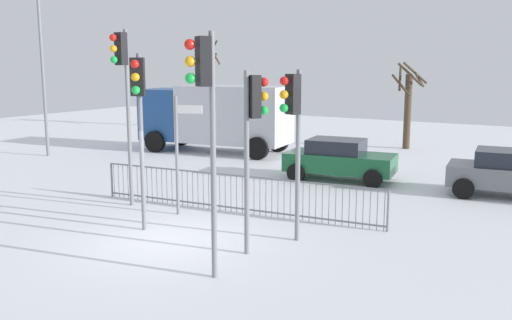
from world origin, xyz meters
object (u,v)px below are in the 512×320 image
Objects in this scene: traffic_light_rear_left at (139,103)px; delivery_truck at (216,115)px; bare_tree_centre at (408,105)px; direction_sign_post at (179,149)px; car_green_near at (339,159)px; bare_tree_left at (209,85)px; traffic_light_foreground_left at (253,121)px; traffic_light_rear_right at (123,78)px; traffic_light_mid_left at (293,117)px; car_grey_trailing at (511,173)px; traffic_light_foreground_right at (205,101)px; street_lamp at (42,56)px.

traffic_light_rear_left reaches higher than delivery_truck.
direction_sign_post is at bearing -97.07° from bare_tree_centre.
bare_tree_centre is (-0.08, 8.56, 1.35)m from car_green_near.
traffic_light_foreground_left is at bearing -51.75° from bare_tree_left.
traffic_light_foreground_left is at bearing 172.41° from traffic_light_rear_right.
traffic_light_mid_left is 0.95× the size of bare_tree_centre.
traffic_light_rear_left is at bearing -58.28° from bare_tree_left.
bare_tree_left is at bearing 133.65° from car_green_near.
car_grey_trailing is at bearing -161.17° from traffic_light_rear_left.
bare_tree_centre is (1.87, 15.08, 0.30)m from direction_sign_post.
traffic_light_foreground_right reaches higher than delivery_truck.
bare_tree_left is at bearing 105.94° from direction_sign_post.
traffic_light_foreground_right is 5.05m from direction_sign_post.
traffic_light_foreground_right is at bearing -58.55° from traffic_light_foreground_left.
direction_sign_post is at bearing -168.59° from traffic_light_rear_right.
traffic_light_foreground_right is 0.65× the size of delivery_truck.
traffic_light_rear_right is 1.21× the size of bare_tree_centre.
car_green_near is 8.05m from delivery_truck.
traffic_light_mid_left reaches higher than traffic_light_foreground_left.
traffic_light_foreground_right reaches higher than bare_tree_centre.
traffic_light_rear_left is 0.60× the size of delivery_truck.
traffic_light_foreground_right is 15.72m from delivery_truck.
car_green_near is at bearing -50.20° from traffic_light_mid_left.
car_green_near is (1.95, 6.53, -1.05)m from direction_sign_post.
traffic_light_mid_left is 1.22× the size of direction_sign_post.
traffic_light_rear_right is at bearing 3.19° from traffic_light_foreground_right.
traffic_light_foreground_right is at bearing -28.54° from street_lamp.
direction_sign_post is 0.78× the size of bare_tree_centre.
delivery_truck is (-5.68, 11.22, -1.45)m from traffic_light_rear_left.
street_lamp reaches higher than traffic_light_rear_left.
traffic_light_mid_left is 7.56m from car_green_near.
car_grey_trailing is 0.70× the size of bare_tree_left.
traffic_light_foreground_right is at bearing -89.61° from car_green_near.
traffic_light_foreground_right reaches higher than traffic_light_foreground_left.
bare_tree_left is at bearing 145.07° from car_grey_trailing.
traffic_light_foreground_right is at bearing 157.05° from traffic_light_rear_right.
car_grey_trailing is 13.29m from delivery_truck.
bare_tree_centre is (1.66, 16.80, -1.07)m from traffic_light_rear_left.
car_grey_trailing is at bearing -134.37° from traffic_light_rear_right.
delivery_truck is (-5.47, 9.50, -0.08)m from direction_sign_post.
delivery_truck is 1.74× the size of bare_tree_centre.
traffic_light_rear_right is 12.09m from car_grey_trailing.
bare_tree_left is 13.52m from bare_tree_centre.
traffic_light_mid_left is 2.93m from traffic_light_foreground_right.
car_green_near is at bearing -132.84° from traffic_light_rear_left.
traffic_light_foreground_left is 0.55× the size of delivery_truck.
traffic_light_foreground_left reaches higher than car_grey_trailing.
traffic_light_mid_left is 0.79× the size of traffic_light_rear_right.
car_green_near is at bearing -38.44° from bare_tree_left.
traffic_light_foreground_left is at bearing -53.87° from traffic_light_foreground_right.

